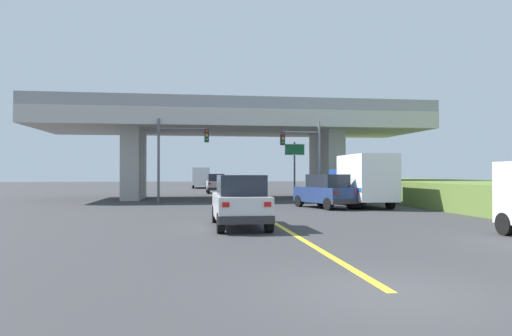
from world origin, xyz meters
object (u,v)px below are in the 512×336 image
at_px(suv_crossing, 325,191).
at_px(traffic_signal_farside, 175,149).
at_px(highway_sign, 295,157).
at_px(suv_lead, 240,201).
at_px(box_truck, 362,180).
at_px(sedan_oncoming, 216,183).
at_px(traffic_signal_nearside, 307,151).
at_px(semi_truck_distant, 200,177).

height_order(suv_crossing, traffic_signal_farside, traffic_signal_farside).
xyz_separation_m(traffic_signal_farside, highway_sign, (9.36, 3.21, -0.44)).
bearing_deg(suv_crossing, highway_sign, 69.94).
bearing_deg(suv_lead, box_truck, 49.08).
bearing_deg(highway_sign, suv_crossing, -91.83).
bearing_deg(suv_crossing, sedan_oncoming, 85.42).
distance_m(box_truck, traffic_signal_farside, 13.22).
distance_m(suv_lead, box_truck, 13.27).
distance_m(sedan_oncoming, traffic_signal_nearside, 17.35).
bearing_deg(suv_crossing, suv_lead, -141.57).
bearing_deg(traffic_signal_farside, traffic_signal_nearside, -4.22).
relative_size(suv_lead, sedan_oncoming, 1.06).
xyz_separation_m(sedan_oncoming, traffic_signal_farside, (-3.67, -15.48, 2.80)).
height_order(box_truck, sedan_oncoming, box_truck).
xyz_separation_m(suv_lead, box_truck, (8.68, 10.01, 0.65)).
bearing_deg(box_truck, traffic_signal_nearside, 113.59).
distance_m(sedan_oncoming, traffic_signal_farside, 16.15).
bearing_deg(traffic_signal_farside, suv_lead, -79.45).
bearing_deg(highway_sign, suv_lead, -108.51).
relative_size(suv_lead, semi_truck_distant, 0.63).
bearing_deg(semi_truck_distant, suv_crossing, -80.53).
bearing_deg(suv_lead, semi_truck_distant, 90.64).
bearing_deg(suv_crossing, box_truck, -1.86).
bearing_deg(sedan_oncoming, highway_sign, -65.10).
bearing_deg(sedan_oncoming, traffic_signal_farside, -103.34).
relative_size(suv_crossing, box_truck, 0.71).
distance_m(suv_lead, sedan_oncoming, 31.38).
bearing_deg(traffic_signal_farside, sedan_oncoming, 76.66).
xyz_separation_m(box_truck, sedan_oncoming, (-7.97, 21.36, -0.65)).
height_order(suv_lead, traffic_signal_nearside, traffic_signal_nearside).
height_order(sedan_oncoming, semi_truck_distant, semi_truck_distant).
distance_m(suv_crossing, box_truck, 2.78).
bearing_deg(suv_lead, traffic_signal_farside, 100.55).
bearing_deg(semi_truck_distant, suv_lead, -89.36).
bearing_deg(suv_lead, highway_sign, 71.49).
height_order(suv_lead, traffic_signal_farside, traffic_signal_farside).
height_order(traffic_signal_farside, highway_sign, traffic_signal_farside).
bearing_deg(highway_sign, traffic_signal_farside, -161.05).
relative_size(highway_sign, semi_truck_distant, 0.61).
height_order(traffic_signal_nearside, highway_sign, traffic_signal_nearside).
distance_m(suv_lead, traffic_signal_farside, 16.41).
distance_m(traffic_signal_nearside, traffic_signal_farside, 9.40).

